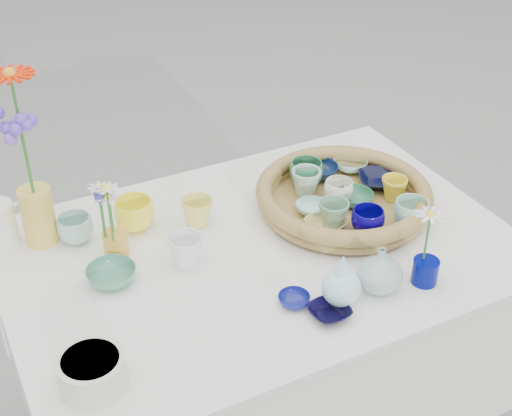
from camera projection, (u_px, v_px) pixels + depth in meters
name	position (u px, v px, depth m)	size (l,w,h in m)	color
wicker_tray	(343.00, 197.00, 1.92)	(0.47, 0.47, 0.08)	olive
tray_ceramic_0	(319.00, 171.00, 2.04)	(0.11, 0.11, 0.03)	#0D2046
tray_ceramic_1	(380.00, 180.00, 2.00)	(0.12, 0.12, 0.03)	black
tray_ceramic_2	(394.00, 189.00, 1.93)	(0.07, 0.07, 0.07)	yellow
tray_ceramic_3	(354.00, 198.00, 1.92)	(0.10, 0.10, 0.03)	#2B6F4F
tray_ceramic_4	(333.00, 215.00, 1.81)	(0.08, 0.08, 0.07)	gray
tray_ceramic_5	(311.00, 208.00, 1.88)	(0.08, 0.08, 0.03)	#9FDCD0
tray_ceramic_6	(306.00, 182.00, 1.95)	(0.08, 0.08, 0.08)	#B4D5C2
tray_ceramic_7	(339.00, 191.00, 1.92)	(0.08, 0.08, 0.06)	white
tray_ceramic_8	(351.00, 164.00, 2.07)	(0.10, 0.10, 0.03)	#B3F0FF
tray_ceramic_9	(368.00, 221.00, 1.80)	(0.08, 0.08, 0.07)	#090070
tray_ceramic_10	(326.00, 224.00, 1.83)	(0.10, 0.10, 0.02)	#EBCC78
tray_ceramic_11	(411.00, 213.00, 1.82)	(0.09, 0.09, 0.07)	#9ADBC3
tray_ceramic_12	(306.00, 174.00, 1.99)	(0.09, 0.09, 0.07)	#307549
loose_ceramic_0	(135.00, 214.00, 1.84)	(0.10, 0.10, 0.08)	#FFF42F
loose_ceramic_1	(197.00, 212.00, 1.85)	(0.08, 0.08, 0.08)	#E9DE5F
loose_ceramic_2	(111.00, 275.00, 1.67)	(0.12, 0.12, 0.04)	#498D6F
loose_ceramic_3	(186.00, 251.00, 1.71)	(0.09, 0.09, 0.08)	white
loose_ceramic_4	(294.00, 300.00, 1.61)	(0.07, 0.07, 0.02)	navy
loose_ceramic_5	(75.00, 229.00, 1.80)	(0.09, 0.09, 0.07)	#97C6BB
loose_ceramic_6	(329.00, 312.00, 1.57)	(0.09, 0.09, 0.02)	black
fluted_bowl	(92.00, 372.00, 1.39)	(0.14, 0.14, 0.07)	beige
bud_vase_paleblue	(342.00, 279.00, 1.58)	(0.09, 0.09, 0.14)	#BBF3F9
bud_vase_seafoam	(380.00, 269.00, 1.63)	(0.11, 0.11, 0.11)	#92B3AE
bud_vase_cobalt	(425.00, 271.00, 1.66)	(0.06, 0.06, 0.06)	#000869
single_daisy	(427.00, 237.00, 1.62)	(0.08, 0.08, 0.14)	white
tall_vase_yellow	(38.00, 216.00, 1.77)	(0.08, 0.08, 0.15)	gold
gerbera	(22.00, 136.00, 1.64)	(0.13, 0.13, 0.32)	#EB2300
hydrangea	(26.00, 159.00, 1.67)	(0.07, 0.07, 0.26)	#7F53CC
daisy_cup	(116.00, 244.00, 1.75)	(0.06, 0.06, 0.07)	gold
daisy_posy	(110.00, 209.00, 1.67)	(0.08, 0.08, 0.16)	silver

